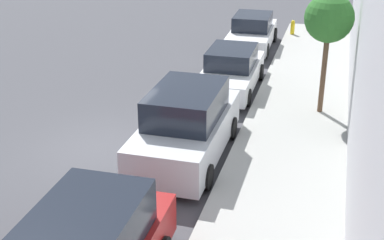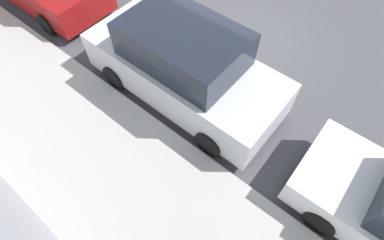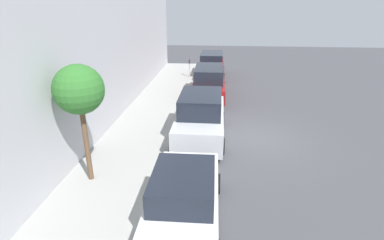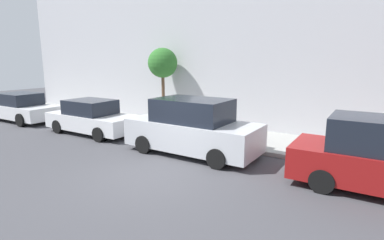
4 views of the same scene
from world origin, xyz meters
The scene contains 7 objects.
ground_plane centered at (0.00, 0.00, 0.00)m, with size 60.00×60.00×0.00m, color #424247.
sidewalk centered at (5.04, 0.00, 0.07)m, with size 3.08×32.00×0.15m.
parked_suv_third centered at (2.37, 0.13, 0.93)m, with size 2.08×4.80×1.98m.
parked_sedan_fourth centered at (2.45, 5.62, 0.73)m, with size 1.92×4.53×1.54m.
parked_sedan_fifth centered at (2.25, 11.24, 0.72)m, with size 1.93×4.55×1.54m.
street_tree centered at (5.70, 4.05, 3.14)m, with size 1.49×1.49×3.77m.
fire_hydrant centered at (3.85, 13.72, 0.49)m, with size 0.20×0.20×0.69m.
Camera 1 is at (5.98, -12.35, 6.78)m, focal length 50.00 mm.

